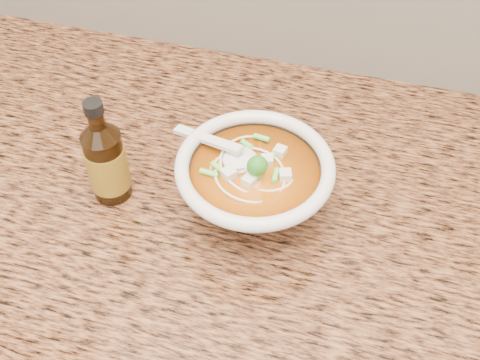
# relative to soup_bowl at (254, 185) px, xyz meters

# --- Properties ---
(cabinet) EXTENTS (4.00, 0.65, 0.86)m
(cabinet) POSITION_rel_soup_bowl_xyz_m (-0.01, 0.03, -0.52)
(cabinet) COLOR #371B10
(cabinet) RESTS_ON ground
(counter_slab) EXTENTS (4.00, 0.68, 0.04)m
(counter_slab) POSITION_rel_soup_bowl_xyz_m (-0.01, 0.03, -0.07)
(counter_slab) COLOR brown
(counter_slab) RESTS_ON cabinet
(soup_bowl) EXTENTS (0.23, 0.21, 0.12)m
(soup_bowl) POSITION_rel_soup_bowl_xyz_m (0.00, 0.00, 0.00)
(soup_bowl) COLOR silver
(soup_bowl) RESTS_ON counter_slab
(hot_sauce_bottle) EXTENTS (0.07, 0.07, 0.17)m
(hot_sauce_bottle) POSITION_rel_soup_bowl_xyz_m (-0.20, -0.02, 0.01)
(hot_sauce_bottle) COLOR black
(hot_sauce_bottle) RESTS_ON counter_slab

